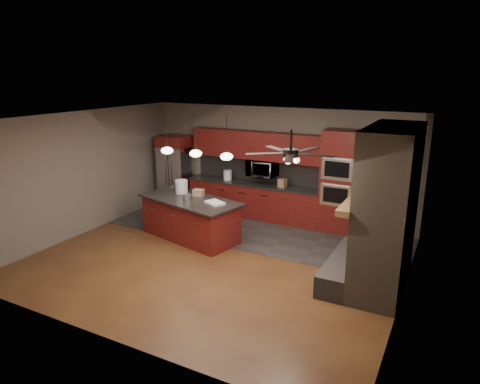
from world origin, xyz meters
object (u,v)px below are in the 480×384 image
Objects in this scene: microwave at (262,168)px; cardboard_box at (199,193)px; kitchen_island at (190,218)px; paint_can at (187,197)px; paint_tray at (215,203)px; counter_box at (282,183)px; counter_bucket at (228,175)px; oven_tower at (339,182)px; white_bucket at (182,187)px; refrigerator at (176,171)px.

microwave is 3.10× the size of cardboard_box.
kitchen_island is 13.64× the size of paint_can.
paint_tray is at bearing 2.45° from paint_can.
counter_box is (1.45, 2.00, 0.02)m from paint_can.
counter_box is at bearing -1.83° from counter_bucket.
kitchen_island is 6.27× the size of paint_tray.
microwave is 0.29× the size of kitchen_island.
cardboard_box is (0.07, 0.36, 0.01)m from paint_can.
cardboard_box is at bearing 177.32° from paint_tray.
counter_box reaches higher than paint_tray.
kitchen_island is 0.52m from paint_can.
counter_bucket is (-0.12, 2.05, 0.04)m from paint_can.
paint_can is (-2.83, -2.04, -0.21)m from oven_tower.
microwave is 2.95× the size of counter_bucket.
oven_tower is 10.10× the size of cardboard_box.
counter_bucket is (0.29, 1.67, -0.05)m from white_bucket.
paint_can is 0.46× the size of paint_tray.
refrigerator reaches higher than paint_can.
microwave is at bearing 2.94° from refrigerator.
counter_bucket is at bearing 93.25° from paint_can.
white_bucket is at bearing -126.41° from microwave.
microwave is 0.37× the size of refrigerator.
refrigerator is 2.39m from cardboard_box.
oven_tower reaches higher than white_bucket.
cardboard_box is at bearing -114.31° from microwave.
oven_tower is at bearing 68.53° from paint_tray.
microwave is 3.49× the size of counter_box.
white_bucket is 0.75× the size of paint_tray.
microwave is at bearing 56.82° from cardboard_box.
refrigerator reaches higher than paint_tray.
oven_tower reaches higher than paint_can.
counter_bucket reaches higher than paint_tray.
oven_tower is 2.95m from counter_bucket.
microwave reaches higher than counter_bucket.
microwave is 2.40× the size of white_bucket.
kitchen_island is at bearing -158.34° from paint_tray.
paint_tray is at bearing -136.74° from oven_tower.
cardboard_box reaches higher than paint_can.
white_bucket is at bearing 157.53° from kitchen_island.
white_bucket reaches higher than paint_can.
white_bucket is at bearing -99.94° from counter_bucket.
cardboard_box is (0.48, -0.02, -0.08)m from white_bucket.
oven_tower is at bearing 48.50° from kitchen_island.
counter_bucket reaches higher than paint_can.
kitchen_island is (1.72, -1.90, -0.52)m from refrigerator.
cardboard_box is at bearing 94.06° from kitchen_island.
counter_bucket is at bearing 137.11° from paint_tray.
refrigerator is 10.46× the size of paint_can.
counter_box is (0.59, -0.10, -0.30)m from microwave.
counter_box reaches higher than kitchen_island.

